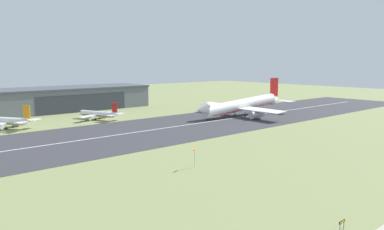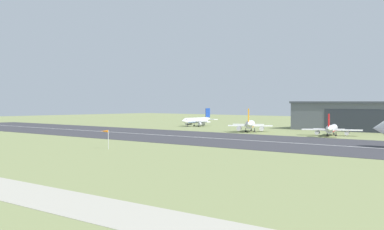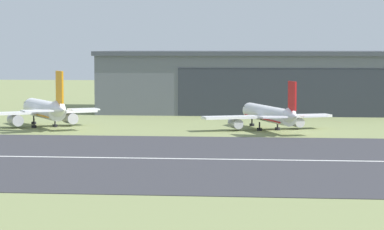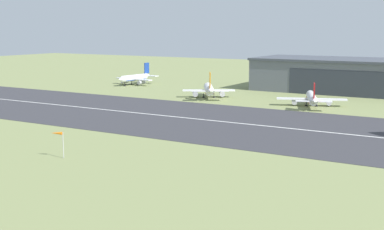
{
  "view_description": "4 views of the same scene",
  "coord_description": "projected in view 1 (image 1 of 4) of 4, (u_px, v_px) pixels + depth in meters",
  "views": [
    {
      "loc": [
        -69.21,
        7.77,
        26.49
      ],
      "look_at": [
        13.85,
        103.19,
        8.41
      ],
      "focal_mm": 35.0,
      "sensor_mm": 36.0,
      "label": 1
    },
    {
      "loc": [
        101.91,
        -13.59,
        12.77
      ],
      "look_at": [
        10.21,
        88.46,
        9.16
      ],
      "focal_mm": 50.0,
      "sensor_mm": 36.0,
      "label": 2
    },
    {
      "loc": [
        13.2,
        18.46,
        13.64
      ],
      "look_at": [
        5.2,
        92.69,
        7.95
      ],
      "focal_mm": 85.0,
      "sensor_mm": 36.0,
      "label": 3
    },
    {
      "loc": [
        62.59,
        4.64,
        24.47
      ],
      "look_at": [
        7.89,
        95.91,
        6.89
      ],
      "focal_mm": 50.0,
      "sensor_mm": 36.0,
      "label": 4
    }
  ],
  "objects": [
    {
      "name": "airplane_landing",
      "position": [
        241.0,
        105.0,
        183.58
      ],
      "size": [
        58.7,
        50.8,
        17.98
      ],
      "color": "white",
      "rests_on": "ground_plane"
    },
    {
      "name": "runway_strip",
      "position": [
        122.0,
        134.0,
        137.35
      ],
      "size": [
        383.58,
        53.74,
        0.06
      ],
      "primitive_type": "cube",
      "color": "#333338",
      "rests_on": "ground_plane"
    },
    {
      "name": "runway_sign",
      "position": [
        342.0,
        223.0,
        58.98
      ],
      "size": [
        1.78,
        0.13,
        1.67
      ],
      "color": "#4C4C51",
      "rests_on": "ground_plane"
    },
    {
      "name": "hangar_building",
      "position": [
        71.0,
        98.0,
        208.72
      ],
      "size": [
        84.1,
        30.86,
        12.59
      ],
      "color": "slate",
      "rests_on": "ground_plane"
    },
    {
      "name": "ground_plane",
      "position": [
        257.0,
        172.0,
        90.14
      ],
      "size": [
        623.58,
        623.58,
        0.0
      ],
      "primitive_type": "plane",
      "color": "#7A8451"
    },
    {
      "name": "windsock_pole",
      "position": [
        192.0,
        151.0,
        92.69
      ],
      "size": [
        2.39,
        1.36,
        5.06
      ],
      "color": "#B7B7BC",
      "rests_on": "ground_plane"
    },
    {
      "name": "runway_centreline",
      "position": [
        122.0,
        134.0,
        137.35
      ],
      "size": [
        345.23,
        0.7,
        0.01
      ],
      "primitive_type": "cube",
      "color": "silver",
      "rests_on": "runway_strip"
    },
    {
      "name": "airplane_parked_west",
      "position": [
        98.0,
        114.0,
        172.21
      ],
      "size": [
        21.09,
        24.15,
        8.34
      ],
      "color": "white",
      "rests_on": "ground_plane"
    },
    {
      "name": "airplane_parked_centre",
      "position": [
        9.0,
        121.0,
        148.91
      ],
      "size": [
        19.48,
        21.97,
        9.68
      ],
      "color": "white",
      "rests_on": "ground_plane"
    }
  ]
}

